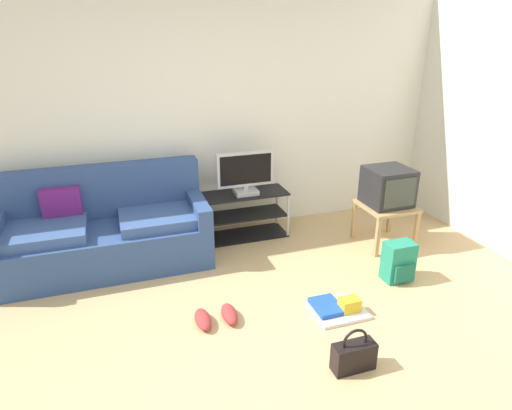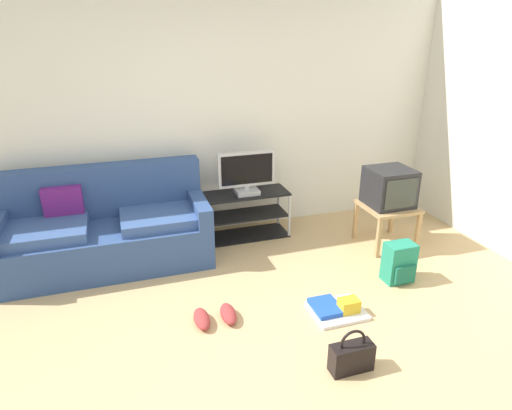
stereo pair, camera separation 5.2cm
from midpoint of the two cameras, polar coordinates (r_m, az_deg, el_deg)
name	(u,v)px [view 2 (the right image)]	position (r m, az deg, el deg)	size (l,w,h in m)	color
ground_plane	(248,377)	(3.22, -0.53, -21.36)	(9.00, 9.80, 0.02)	tan
wall_back	(180,114)	(4.81, -9.47, 11.54)	(9.00, 0.10, 2.70)	silver
couch	(105,231)	(4.58, -18.58, -3.16)	(1.97, 0.83, 0.94)	navy
tv_stand	(246,215)	(4.92, -0.95, -1.25)	(0.92, 0.38, 0.52)	black
flat_tv	(247,173)	(4.73, -0.91, 4.11)	(0.62, 0.22, 0.47)	#B2B2B7
side_table	(387,211)	(4.89, 16.89, -0.80)	(0.53, 0.53, 0.46)	tan
crt_tv	(389,187)	(4.81, 17.13, 2.22)	(0.44, 0.43, 0.39)	#232326
backpack	(399,263)	(4.31, 18.31, -7.09)	(0.27, 0.25, 0.38)	#238466
handbag	(352,356)	(3.26, 12.70, -18.50)	(0.30, 0.12, 0.33)	black
sneakers_pair	(215,316)	(3.66, -4.88, -14.13)	(0.35, 0.29, 0.09)	#993333
floor_tray	(337,309)	(3.81, 10.78, -13.01)	(0.43, 0.37, 0.14)	silver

